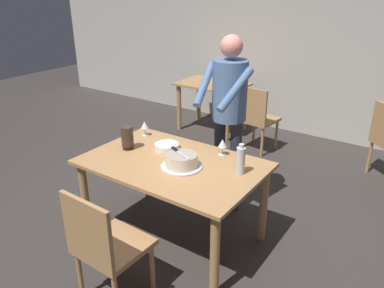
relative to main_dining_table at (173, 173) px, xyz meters
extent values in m
plane|color=#383330|center=(0.00, 0.00, -0.64)|extent=(14.00, 14.00, 0.00)
cube|color=#BCB7AD|center=(0.00, 3.21, 0.71)|extent=(10.00, 0.12, 2.70)
cube|color=tan|center=(0.00, 0.00, 0.09)|extent=(1.49, 0.96, 0.03)
cylinder|color=tan|center=(-0.67, -0.41, -0.28)|extent=(0.07, 0.07, 0.72)
cylinder|color=tan|center=(0.67, -0.41, -0.28)|extent=(0.07, 0.07, 0.72)
cylinder|color=tan|center=(-0.67, 0.41, -0.28)|extent=(0.07, 0.07, 0.72)
cylinder|color=tan|center=(0.67, 0.41, -0.28)|extent=(0.07, 0.07, 0.72)
cylinder|color=silver|center=(0.12, -0.03, 0.11)|extent=(0.34, 0.34, 0.01)
cylinder|color=beige|center=(0.12, -0.03, 0.16)|extent=(0.26, 0.26, 0.09)
cylinder|color=#A49984|center=(0.12, -0.03, 0.21)|extent=(0.25, 0.25, 0.01)
cube|color=silver|center=(0.14, -0.04, 0.22)|extent=(0.19, 0.10, 0.00)
cube|color=black|center=(0.02, 0.01, 0.22)|extent=(0.08, 0.06, 0.02)
cylinder|color=white|center=(-0.20, 0.19, 0.11)|extent=(0.22, 0.22, 0.01)
cylinder|color=white|center=(-0.20, 0.19, 0.12)|extent=(0.22, 0.22, 0.01)
cylinder|color=white|center=(-0.20, 0.19, 0.13)|extent=(0.22, 0.22, 0.01)
cylinder|color=white|center=(-0.20, 0.19, 0.14)|extent=(0.22, 0.22, 0.01)
cylinder|color=white|center=(-0.20, 0.19, 0.15)|extent=(0.22, 0.22, 0.01)
cylinder|color=silver|center=(0.27, 0.36, 0.11)|extent=(0.07, 0.07, 0.00)
cylinder|color=silver|center=(0.27, 0.36, 0.15)|extent=(0.01, 0.01, 0.07)
cone|color=silver|center=(0.27, 0.36, 0.22)|extent=(0.08, 0.08, 0.07)
cylinder|color=silver|center=(-0.58, 0.32, 0.11)|extent=(0.07, 0.07, 0.00)
cylinder|color=silver|center=(-0.58, 0.32, 0.15)|extent=(0.01, 0.01, 0.07)
cone|color=silver|center=(-0.58, 0.32, 0.22)|extent=(0.08, 0.08, 0.07)
cylinder|color=silver|center=(0.56, 0.14, 0.22)|extent=(0.07, 0.07, 0.22)
cylinder|color=silver|center=(0.56, 0.14, 0.34)|extent=(0.04, 0.04, 0.03)
cylinder|color=black|center=(-0.49, -0.01, 0.12)|extent=(0.10, 0.10, 0.03)
cylinder|color=#3F2D23|center=(-0.49, -0.01, 0.23)|extent=(0.11, 0.11, 0.18)
cylinder|color=#2D2D38|center=(0.22, 0.70, -0.17)|extent=(0.11, 0.11, 0.95)
cylinder|color=#2D2D38|center=(0.04, 0.70, -0.17)|extent=(0.11, 0.11, 0.95)
cylinder|color=#4C6B93|center=(0.13, 0.70, 0.58)|extent=(0.32, 0.32, 0.55)
sphere|color=#DE897A|center=(0.13, 0.70, 0.98)|extent=(0.20, 0.20, 0.20)
cylinder|color=#4C6B93|center=(0.29, 0.52, 0.65)|extent=(0.16, 0.42, 0.34)
cylinder|color=#4C6B93|center=(-0.03, 0.52, 0.65)|extent=(0.15, 0.42, 0.34)
cube|color=tan|center=(0.07, -0.78, -0.21)|extent=(0.45, 0.45, 0.04)
cylinder|color=tan|center=(-0.11, -0.60, -0.44)|extent=(0.04, 0.04, 0.41)
cylinder|color=tan|center=(0.26, -0.60, -0.44)|extent=(0.04, 0.04, 0.41)
cylinder|color=tan|center=(-0.12, -0.96, -0.44)|extent=(0.04, 0.04, 0.41)
cube|color=tan|center=(0.07, -0.99, 0.03)|extent=(0.44, 0.04, 0.45)
cube|color=tan|center=(-1.15, 2.51, 0.08)|extent=(1.00, 0.70, 0.03)
cylinder|color=tan|center=(-1.57, 2.23, -0.29)|extent=(0.07, 0.07, 0.71)
cylinder|color=tan|center=(-0.72, 2.23, -0.29)|extent=(0.07, 0.07, 0.71)
cylinder|color=tan|center=(-1.57, 2.78, -0.29)|extent=(0.07, 0.07, 0.71)
cylinder|color=tan|center=(-0.72, 2.78, -0.29)|extent=(0.07, 0.07, 0.71)
cube|color=tan|center=(-0.23, 2.22, -0.21)|extent=(0.49, 0.49, 0.04)
cylinder|color=tan|center=(-0.39, 2.43, -0.44)|extent=(0.04, 0.04, 0.41)
cylinder|color=tan|center=(-0.03, 2.38, -0.44)|extent=(0.04, 0.04, 0.41)
cylinder|color=tan|center=(-0.44, 2.07, -0.44)|extent=(0.04, 0.04, 0.41)
cylinder|color=tan|center=(-0.07, 2.02, -0.44)|extent=(0.04, 0.04, 0.41)
cube|color=tan|center=(-0.26, 2.02, 0.03)|extent=(0.44, 0.09, 0.45)
cylinder|color=tan|center=(1.18, 2.33, -0.44)|extent=(0.04, 0.04, 0.41)
camera|label=1|loc=(1.73, -2.24, 1.48)|focal=35.25mm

